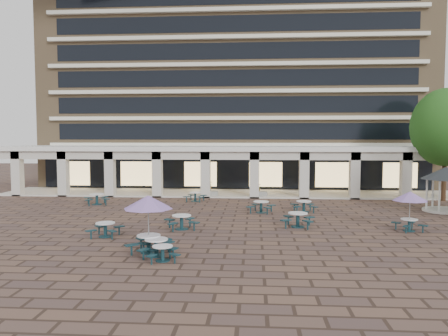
% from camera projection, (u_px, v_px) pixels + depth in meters
% --- Properties ---
extents(ground, '(120.00, 120.00, 0.00)m').
position_uv_depth(ground, '(218.00, 227.00, 25.39)').
color(ground, brown).
rests_on(ground, ground).
extents(apartment_building, '(40.00, 15.50, 25.20)m').
position_uv_depth(apartment_building, '(236.00, 73.00, 49.85)').
color(apartment_building, '#917451').
rests_on(apartment_building, ground).
extents(retail_arcade, '(42.00, 6.60, 4.40)m').
position_uv_depth(retail_arcade, '(231.00, 162.00, 39.91)').
color(retail_arcade, white).
rests_on(retail_arcade, ground).
extents(picnic_table_0, '(1.72, 1.72, 0.76)m').
position_uv_depth(picnic_table_0, '(105.00, 228.00, 22.80)').
color(picnic_table_0, '#153941').
rests_on(picnic_table_0, ground).
extents(picnic_table_2, '(1.68, 1.68, 0.65)m').
position_uv_depth(picnic_table_2, '(163.00, 252.00, 18.36)').
color(picnic_table_2, '#153941').
rests_on(picnic_table_2, ground).
extents(picnic_table_5, '(1.98, 1.98, 0.77)m').
position_uv_depth(picnic_table_5, '(156.00, 246.00, 19.12)').
color(picnic_table_5, '#153941').
rests_on(picnic_table_5, ground).
extents(picnic_table_6, '(2.24, 2.24, 2.58)m').
position_uv_depth(picnic_table_6, '(148.00, 204.00, 19.57)').
color(picnic_table_6, '#153941').
rests_on(picnic_table_6, ground).
extents(picnic_table_7, '(2.14, 2.14, 0.85)m').
position_uv_depth(picnic_table_7, '(298.00, 218.00, 25.29)').
color(picnic_table_7, '#153941').
rests_on(picnic_table_7, ground).
extents(picnic_table_8, '(2.31, 2.31, 0.84)m').
position_uv_depth(picnic_table_8, '(97.00, 198.00, 33.80)').
color(picnic_table_8, '#153941').
rests_on(picnic_table_8, ground).
extents(picnic_table_9, '(2.19, 2.19, 0.82)m').
position_uv_depth(picnic_table_9, '(182.00, 221.00, 24.69)').
color(picnic_table_9, '#153941').
rests_on(picnic_table_9, ground).
extents(picnic_table_10, '(2.10, 2.10, 0.80)m').
position_uv_depth(picnic_table_10, '(261.00, 206.00, 30.14)').
color(picnic_table_10, '#153941').
rests_on(picnic_table_10, ground).
extents(picnic_table_11, '(1.91, 1.91, 2.20)m').
position_uv_depth(picnic_table_11, '(410.00, 198.00, 24.11)').
color(picnic_table_11, '#153941').
rests_on(picnic_table_11, ground).
extents(picnic_table_12, '(1.89, 1.89, 0.76)m').
position_uv_depth(picnic_table_12, '(195.00, 196.00, 35.50)').
color(picnic_table_12, '#153941').
rests_on(picnic_table_12, ground).
extents(picnic_table_13, '(1.84, 1.84, 0.78)m').
position_uv_depth(picnic_table_13, '(304.00, 205.00, 30.43)').
color(picnic_table_13, '#153941').
rests_on(picnic_table_13, ground).
extents(gazebo, '(3.34, 3.34, 3.10)m').
position_uv_depth(gazebo, '(446.00, 178.00, 30.55)').
color(gazebo, beige).
rests_on(gazebo, ground).
extents(tree_east_c, '(5.53, 5.53, 9.21)m').
position_uv_depth(tree_east_c, '(446.00, 127.00, 35.41)').
color(tree_east_c, '#452B1B').
rests_on(tree_east_c, ground).
extents(planter_left, '(1.50, 0.69, 1.36)m').
position_uv_depth(planter_left, '(209.00, 190.00, 38.31)').
color(planter_left, '#979791').
rests_on(planter_left, ground).
extents(planter_right, '(1.50, 0.67, 1.18)m').
position_uv_depth(planter_right, '(258.00, 192.00, 38.02)').
color(planter_right, '#979791').
rests_on(planter_right, ground).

